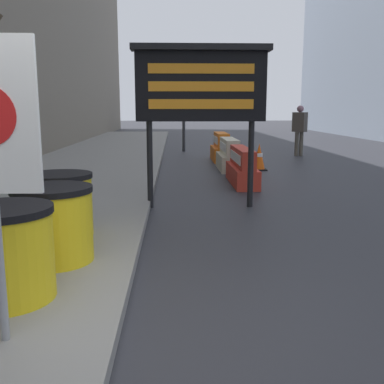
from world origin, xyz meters
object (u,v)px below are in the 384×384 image
(barrel_drum_back, at_px, (60,205))
(traffic_cone_near, at_px, (259,157))
(jersey_barrier_cream, at_px, (229,156))
(pedestrian_worker, at_px, (300,126))
(jersey_barrier_red_striped, at_px, (242,168))
(traffic_light_near_curb, at_px, (184,81))
(jersey_barrier_orange_near, at_px, (221,149))
(message_board, at_px, (201,86))
(barrel_drum_foreground, at_px, (5,253))
(barrel_drum_middle, at_px, (54,224))

(barrel_drum_back, height_order, traffic_cone_near, barrel_drum_back)
(jersey_barrier_cream, distance_m, pedestrian_worker, 4.68)
(jersey_barrier_red_striped, height_order, traffic_light_near_curb, traffic_light_near_curb)
(jersey_barrier_cream, height_order, traffic_light_near_curb, traffic_light_near_curb)
(jersey_barrier_orange_near, bearing_deg, barrel_drum_back, -107.96)
(jersey_barrier_cream, bearing_deg, jersey_barrier_orange_near, 90.00)
(message_board, bearing_deg, jersey_barrier_orange_near, 81.19)
(barrel_drum_foreground, distance_m, jersey_barrier_orange_near, 11.37)
(jersey_barrier_red_striped, bearing_deg, barrel_drum_middle, -116.90)
(traffic_light_near_curb, bearing_deg, barrel_drum_middle, -96.99)
(traffic_light_near_curb, bearing_deg, jersey_barrier_cream, -77.96)
(barrel_drum_middle, height_order, jersey_barrier_red_striped, barrel_drum_middle)
(barrel_drum_back, relative_size, traffic_cone_near, 1.11)
(barrel_drum_foreground, xyz_separation_m, barrel_drum_middle, (0.15, 0.94, 0.00))
(barrel_drum_back, distance_m, jersey_barrier_orange_near, 9.57)
(barrel_drum_back, bearing_deg, jersey_barrier_red_striped, 56.96)
(barrel_drum_foreground, distance_m, barrel_drum_middle, 0.96)
(barrel_drum_foreground, xyz_separation_m, jersey_barrier_orange_near, (2.93, 10.99, -0.12))
(barrel_drum_foreground, bearing_deg, jersey_barrier_orange_near, 75.06)
(barrel_drum_foreground, bearing_deg, pedestrian_worker, 64.64)
(message_board, bearing_deg, pedestrian_worker, 64.33)
(barrel_drum_foreground, relative_size, jersey_barrier_cream, 0.46)
(barrel_drum_foreground, relative_size, traffic_light_near_curb, 0.22)
(traffic_cone_near, bearing_deg, message_board, -112.05)
(barrel_drum_foreground, height_order, pedestrian_worker, pedestrian_worker)
(barrel_drum_back, height_order, pedestrian_worker, pedestrian_worker)
(message_board, relative_size, traffic_light_near_curb, 0.72)
(pedestrian_worker, bearing_deg, traffic_light_near_curb, 20.04)
(jersey_barrier_cream, height_order, jersey_barrier_orange_near, jersey_barrier_orange_near)
(jersey_barrier_orange_near, bearing_deg, jersey_barrier_cream, -90.00)
(jersey_barrier_orange_near, xyz_separation_m, pedestrian_worker, (2.95, 1.42, 0.66))
(jersey_barrier_orange_near, distance_m, traffic_light_near_curb, 4.17)
(barrel_drum_middle, bearing_deg, jersey_barrier_orange_near, 74.53)
(barrel_drum_back, height_order, message_board, message_board)
(message_board, distance_m, jersey_barrier_cream, 5.21)
(traffic_light_near_curb, bearing_deg, message_board, -89.60)
(barrel_drum_foreground, relative_size, barrel_drum_middle, 1.00)
(barrel_drum_middle, relative_size, barrel_drum_back, 1.00)
(barrel_drum_foreground, height_order, message_board, message_board)
(barrel_drum_middle, relative_size, jersey_barrier_red_striped, 0.40)
(barrel_drum_foreground, distance_m, barrel_drum_back, 1.89)
(message_board, relative_size, jersey_barrier_red_striped, 1.34)
(barrel_drum_middle, bearing_deg, pedestrian_worker, 63.45)
(barrel_drum_back, distance_m, traffic_light_near_curb, 12.67)
(barrel_drum_middle, height_order, traffic_cone_near, barrel_drum_middle)
(barrel_drum_middle, bearing_deg, message_board, 61.10)
(barrel_drum_middle, xyz_separation_m, jersey_barrier_red_striped, (2.78, 5.48, -0.16))
(barrel_drum_foreground, relative_size, jersey_barrier_red_striped, 0.40)
(barrel_drum_foreground, bearing_deg, jersey_barrier_red_striped, 65.46)
(jersey_barrier_red_striped, bearing_deg, jersey_barrier_orange_near, 90.00)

